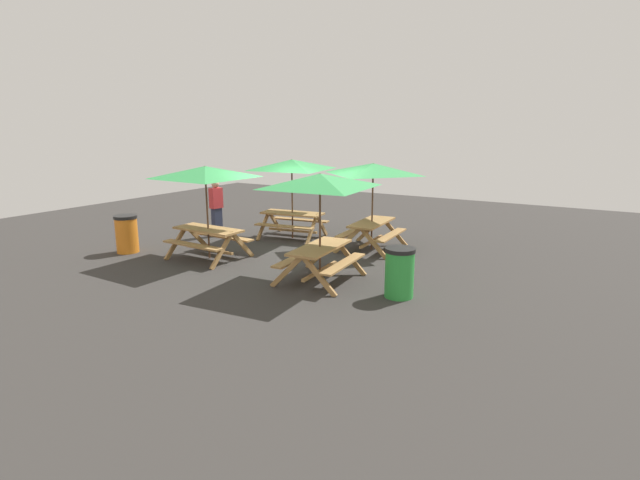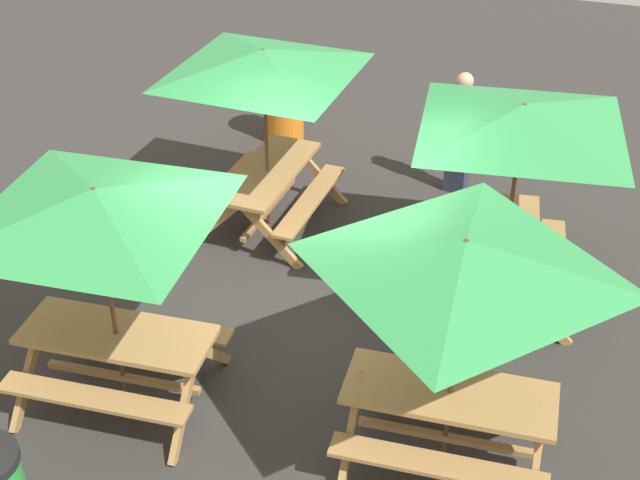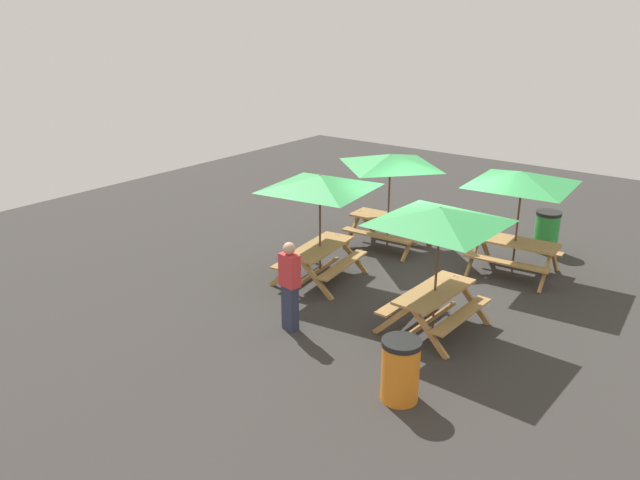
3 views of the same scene
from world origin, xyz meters
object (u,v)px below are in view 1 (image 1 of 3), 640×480
picnic_table_2 (373,175)px  picnic_table_1 (292,170)px  trash_bin_orange (127,234)px  picnic_table_3 (206,179)px  picnic_table_0 (320,189)px  trash_bin_green (399,272)px  person_standing (216,207)px

picnic_table_2 → picnic_table_1: bearing=84.6°
picnic_table_2 → trash_bin_orange: (-5.38, -3.54, -1.49)m
picnic_table_3 → picnic_table_1: bearing=82.1°
picnic_table_0 → trash_bin_green: 2.37m
picnic_table_1 → picnic_table_2: size_ratio=1.20×
trash_bin_green → picnic_table_0: bearing=177.2°
trash_bin_orange → picnic_table_1: bearing=52.4°
picnic_table_2 → picnic_table_0: bearing=-179.5°
picnic_table_2 → trash_bin_green: bearing=-150.5°
picnic_table_2 → trash_bin_green: (2.06, -3.16, -1.49)m
trash_bin_orange → person_standing: (0.69, 2.68, 0.39)m
picnic_table_0 → picnic_table_2: (-0.22, 3.07, 0.00)m
trash_bin_orange → picnic_table_2: bearing=33.3°
picnic_table_0 → trash_bin_orange: 5.82m
picnic_table_0 → picnic_table_3: same height
picnic_table_3 → trash_bin_orange: size_ratio=2.88×
picnic_table_0 → picnic_table_3: 3.34m
trash_bin_green → trash_bin_orange: bearing=-177.1°
trash_bin_orange → picnic_table_0: bearing=4.7°
picnic_table_2 → trash_bin_orange: picnic_table_2 is taller
picnic_table_3 → trash_bin_green: (5.18, -0.27, -1.49)m
picnic_table_1 → person_standing: size_ratio=1.68×
picnic_table_1 → trash_bin_green: bearing=-42.5°
picnic_table_2 → trash_bin_green: 4.06m
picnic_table_1 → picnic_table_0: bearing=-55.9°
picnic_table_2 → picnic_table_3: bearing=129.3°
trash_bin_orange → trash_bin_green: size_ratio=1.00×
picnic_table_1 → picnic_table_3: same height
picnic_table_2 → trash_bin_orange: size_ratio=2.38×
person_standing → picnic_table_1: bearing=-56.9°
picnic_table_3 → trash_bin_green: picnic_table_3 is taller
picnic_table_0 → picnic_table_3: bearing=82.8°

